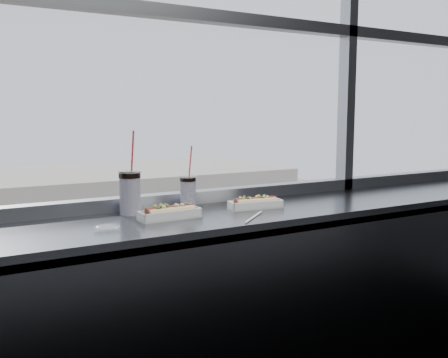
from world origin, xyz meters
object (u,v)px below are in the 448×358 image
loose_straw (254,217)px  car_near_e (317,345)px  soda_cup_left (130,190)px  wrapper (107,227)px  hotdog_tray_left (170,213)px  tree_right (153,261)px  hotdog_tray_right (256,203)px  car_far_b (4,345)px  soda_cup_right (188,190)px  pedestrian_d (99,295)px

loose_straw → car_near_e: size_ratio=0.04×
soda_cup_left → wrapper: soda_cup_left is taller
hotdog_tray_left → tree_right: size_ratio=0.06×
hotdog_tray_right → car_far_b: bearing=96.2°
hotdog_tray_left → loose_straw: bearing=-29.6°
wrapper → tree_right: (11.23, 28.37, -9.20)m
hotdog_tray_left → soda_cup_left: bearing=120.6°
hotdog_tray_left → soda_cup_right: bearing=42.8°
pedestrian_d → tree_right: size_ratio=0.50×
car_near_e → tree_right: tree_right is taller
soda_cup_left → pedestrian_d: soda_cup_left is taller
hotdog_tray_right → wrapper: bearing=-164.0°
pedestrian_d → soda_cup_left: bearing=-14.8°
pedestrian_d → tree_right: (3.59, -0.21, 1.81)m
soda_cup_right → loose_straw: size_ratio=1.26×
hotdog_tray_right → car_near_e: bearing=56.7°
soda_cup_right → loose_straw: (0.15, -0.33, -0.08)m
loose_straw → wrapper: bearing=131.7°
hotdog_tray_left → soda_cup_left: 0.22m
wrapper → soda_cup_right: bearing=28.5°
car_far_b → tree_right: (9.62, 4.00, 1.89)m
wrapper → car_near_e: (15.16, 16.37, -10.97)m
hotdog_tray_right → soda_cup_left: 0.58m
hotdog_tray_left → car_near_e: size_ratio=0.04×
loose_straw → wrapper: wrapper is taller
car_far_b → tree_right: size_ratio=1.34×
pedestrian_d → hotdog_tray_left: bearing=-14.5°
soda_cup_right → loose_straw: bearing=-65.4°
hotdog_tray_left → hotdog_tray_right: size_ratio=1.03×
hotdog_tray_left → soda_cup_left: soda_cup_left is taller
soda_cup_left → loose_straw: bearing=-37.8°
hotdog_tray_right → soda_cup_left: bearing=172.8°
hotdog_tray_right → car_far_b: hotdog_tray_right is taller
soda_cup_left → car_far_b: 26.62m
wrapper → car_near_e: 24.86m
soda_cup_left → car_near_e: size_ratio=0.06×
hotdog_tray_right → tree_right: 31.53m
loose_straw → tree_right: 31.72m
loose_straw → soda_cup_right: bearing=73.7°
car_near_e → hotdog_tray_left: bearing=132.0°
hotdog_tray_right → car_far_b: (0.87, 24.27, -11.10)m
soda_cup_right → wrapper: soda_cup_right is taller
hotdog_tray_left → loose_straw: size_ratio=1.16×
loose_straw → hotdog_tray_left: bearing=112.1°
soda_cup_right → tree_right: bearing=69.0°
tree_right → loose_straw: bearing=-110.5°
hotdog_tray_right → loose_straw: 0.22m
soda_cup_left → soda_cup_right: size_ratio=1.25×
hotdog_tray_left → wrapper: hotdog_tray_left is taller
hotdog_tray_left → soda_cup_right: size_ratio=0.92×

